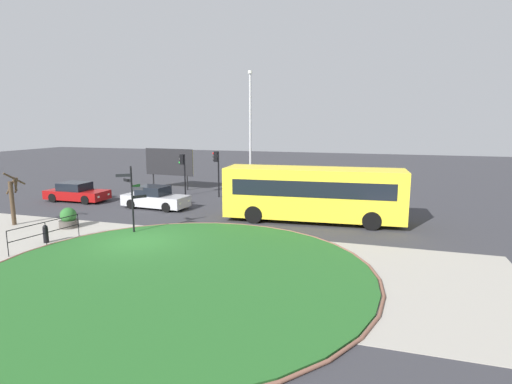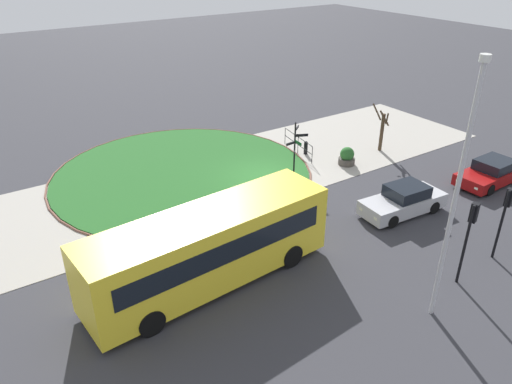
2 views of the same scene
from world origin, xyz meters
name	(u,v)px [view 2 (image 2 of 2)]	position (x,y,z in m)	size (l,w,h in m)	color
ground	(262,177)	(0.00, 0.00, 0.00)	(120.00, 120.00, 0.00)	#333338
sidewalk_paving	(248,168)	(0.00, -1.55, 0.01)	(32.00, 8.90, 0.02)	#9E998E
grass_island	(182,174)	(3.64, -2.90, 0.05)	(14.68, 14.68, 0.10)	#235B23
grass_kerb_ring	(182,174)	(3.64, -2.90, 0.06)	(14.99, 14.99, 0.11)	brown
signpost_directional	(295,148)	(-1.17, 1.42, 2.04)	(1.28, 1.10, 3.49)	black
bollard_foreground	(306,148)	(-4.19, -1.26, 0.45)	(0.24, 0.24, 0.88)	black
railing_grass_edge	(298,143)	(-3.83, -1.60, 0.75)	(0.64, 3.54, 1.14)	black
bus_yellow	(209,247)	(7.14, 6.71, 1.66)	(10.20, 3.25, 3.07)	yellow
car_near_lane	(403,201)	(-3.45, 7.23, 0.67)	(4.54, 2.07, 1.47)	#B7B7BC
car_far_lane	(492,173)	(-10.16, 7.68, 0.62)	(4.49, 1.97, 1.36)	maroon
traffic_light_near	(471,225)	(-1.10, 12.18, 2.56)	(0.48, 0.32, 3.48)	black
traffic_light_far	(506,208)	(-3.84, 11.98, 2.37)	(0.48, 0.32, 3.21)	black
lamppost_tall	(456,193)	(1.37, 12.83, 4.95)	(0.32, 0.32, 9.31)	#B7B7BC
planter_near_signpost	(347,157)	(-5.23, 1.37, 0.49)	(0.99, 0.99, 1.11)	#47423D
street_tree_bare	(382,128)	(-8.51, 0.96, 1.51)	(1.09, 1.13, 3.03)	#423323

